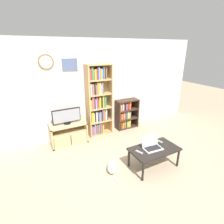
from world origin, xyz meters
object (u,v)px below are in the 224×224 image
at_px(tv_stand, 69,133).
at_px(bookshelf_short, 125,114).
at_px(cat, 112,167).
at_px(remote_near_laptop, 139,152).
at_px(remote_far_from_laptop, 159,141).
at_px(laptop, 152,145).
at_px(coffee_table, 154,150).
at_px(bookshelf_tall, 98,101).
at_px(television, 67,116).

height_order(tv_stand, bookshelf_short, bookshelf_short).
bearing_deg(tv_stand, cat, -73.21).
bearing_deg(cat, remote_near_laptop, -1.15).
relative_size(bookshelf_short, remote_far_from_laptop, 5.43).
bearing_deg(laptop, remote_far_from_laptop, 23.54).
bearing_deg(bookshelf_short, cat, -128.98).
bearing_deg(coffee_table, remote_far_from_laptop, 30.04).
height_order(bookshelf_tall, bookshelf_short, bookshelf_tall).
distance_m(remote_near_laptop, cat, 0.64).
xyz_separation_m(remote_near_laptop, remote_far_from_laptop, (0.64, 0.13, 0.00)).
height_order(bookshelf_tall, remote_far_from_laptop, bookshelf_tall).
bearing_deg(coffee_table, remote_near_laptop, 176.75).
relative_size(laptop, cat, 0.82).
bearing_deg(bookshelf_short, bookshelf_tall, 179.79).
distance_m(coffee_table, cat, 0.93).
relative_size(television, bookshelf_tall, 0.36).
xyz_separation_m(television, remote_near_laptop, (0.95, -1.78, -0.31)).
xyz_separation_m(tv_stand, remote_near_laptop, (0.94, -1.77, 0.17)).
relative_size(bookshelf_short, cat, 1.86).
distance_m(coffee_table, laptop, 0.13).
distance_m(tv_stand, coffee_table, 2.22).
xyz_separation_m(tv_stand, laptop, (1.27, -1.74, 0.22)).
height_order(tv_stand, remote_near_laptop, tv_stand).
height_order(remote_far_from_laptop, cat, remote_far_from_laptop).
xyz_separation_m(bookshelf_short, laptop, (-0.53, -1.86, 0.06)).
distance_m(television, bookshelf_tall, 0.94).
height_order(bookshelf_tall, laptop, bookshelf_tall).
distance_m(bookshelf_tall, coffee_table, 2.04).
xyz_separation_m(bookshelf_tall, bookshelf_short, (0.90, -0.00, -0.55)).
distance_m(tv_stand, cat, 1.61).
xyz_separation_m(coffee_table, cat, (-0.85, 0.26, -0.29)).
bearing_deg(remote_far_from_laptop, cat, 158.99).
bearing_deg(laptop, bookshelf_tall, 105.45).
bearing_deg(bookshelf_tall, cat, -104.76).
bearing_deg(remote_near_laptop, cat, -45.89).
xyz_separation_m(coffee_table, remote_far_from_laptop, (0.27, 0.16, 0.06)).
relative_size(tv_stand, laptop, 2.30).
height_order(bookshelf_short, remote_far_from_laptop, bookshelf_short).
relative_size(tv_stand, bookshelf_short, 1.02).
height_order(bookshelf_short, cat, bookshelf_short).
bearing_deg(television, bookshelf_tall, 6.48).
height_order(television, bookshelf_tall, bookshelf_tall).
height_order(coffee_table, remote_near_laptop, remote_near_laptop).
bearing_deg(cat, bookshelf_short, 75.86).
relative_size(bookshelf_tall, cat, 4.10).
bearing_deg(coffee_table, laptop, 133.71).
xyz_separation_m(tv_stand, television, (-0.01, 0.02, 0.47)).
bearing_deg(cat, laptop, 10.22).
xyz_separation_m(coffee_table, remote_near_laptop, (-0.37, 0.02, 0.06)).
distance_m(television, remote_far_from_laptop, 2.31).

